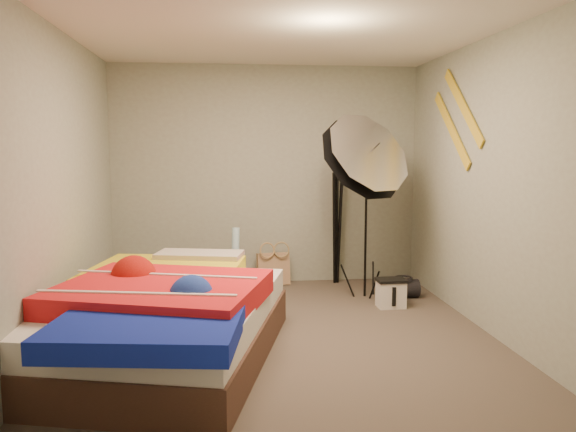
{
  "coord_description": "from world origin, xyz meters",
  "views": [
    {
      "loc": [
        -0.45,
        -4.46,
        1.58
      ],
      "look_at": [
        0.1,
        0.6,
        0.95
      ],
      "focal_mm": 35.0,
      "sensor_mm": 36.0,
      "label": 1
    }
  ],
  "objects": [
    {
      "name": "floor",
      "position": [
        0.0,
        0.0,
        0.0
      ],
      "size": [
        4.0,
        4.0,
        0.0
      ],
      "primitive_type": "plane",
      "color": "#50473B",
      "rests_on": "ground"
    },
    {
      "name": "ceiling",
      "position": [
        0.0,
        0.0,
        2.5
      ],
      "size": [
        4.0,
        4.0,
        0.0
      ],
      "primitive_type": "plane",
      "rotation": [
        3.14,
        0.0,
        0.0
      ],
      "color": "silver",
      "rests_on": "wall_back"
    },
    {
      "name": "wall_back",
      "position": [
        0.0,
        2.0,
        1.25
      ],
      "size": [
        3.5,
        0.0,
        3.5
      ],
      "primitive_type": "plane",
      "rotation": [
        1.57,
        0.0,
        0.0
      ],
      "color": "#9AA291",
      "rests_on": "floor"
    },
    {
      "name": "wall_front",
      "position": [
        0.0,
        -2.0,
        1.25
      ],
      "size": [
        3.5,
        0.0,
        3.5
      ],
      "primitive_type": "plane",
      "rotation": [
        -1.57,
        0.0,
        0.0
      ],
      "color": "#9AA291",
      "rests_on": "floor"
    },
    {
      "name": "wall_left",
      "position": [
        -1.75,
        0.0,
        1.25
      ],
      "size": [
        0.0,
        4.0,
        4.0
      ],
      "primitive_type": "plane",
      "rotation": [
        1.57,
        0.0,
        1.57
      ],
      "color": "#9AA291",
      "rests_on": "floor"
    },
    {
      "name": "wall_right",
      "position": [
        1.75,
        0.0,
        1.25
      ],
      "size": [
        0.0,
        4.0,
        4.0
      ],
      "primitive_type": "plane",
      "rotation": [
        1.57,
        0.0,
        -1.57
      ],
      "color": "#9AA291",
      "rests_on": "floor"
    },
    {
      "name": "tote_bag",
      "position": [
        0.07,
        1.84,
        0.18
      ],
      "size": [
        0.39,
        0.21,
        0.38
      ],
      "primitive_type": "cube",
      "rotation": [
        -0.14,
        0.0,
        0.14
      ],
      "color": "tan",
      "rests_on": "floor"
    },
    {
      "name": "wrapping_roll",
      "position": [
        -0.38,
        1.45,
        0.36
      ],
      "size": [
        0.12,
        0.22,
        0.73
      ],
      "primitive_type": "cylinder",
      "rotation": [
        -0.17,
        0.0,
        -0.18
      ],
      "color": "#6ABBDA",
      "rests_on": "floor"
    },
    {
      "name": "camera_case",
      "position": [
        1.15,
        0.8,
        0.13
      ],
      "size": [
        0.27,
        0.19,
        0.26
      ],
      "primitive_type": "cube",
      "rotation": [
        0.0,
        0.0,
        0.03
      ],
      "color": "silver",
      "rests_on": "floor"
    },
    {
      "name": "duffel_bag",
      "position": [
        1.38,
        1.14,
        0.1
      ],
      "size": [
        0.32,
        0.2,
        0.19
      ],
      "primitive_type": "cylinder",
      "rotation": [
        0.0,
        1.57,
        0.0
      ],
      "color": "black",
      "rests_on": "floor"
    },
    {
      "name": "wall_stripe_upper",
      "position": [
        1.73,
        0.6,
        1.95
      ],
      "size": [
        0.02,
        0.91,
        0.78
      ],
      "primitive_type": "cube",
      "rotation": [
        0.7,
        0.0,
        0.0
      ],
      "color": "gold",
      "rests_on": "wall_right"
    },
    {
      "name": "wall_stripe_lower",
      "position": [
        1.73,
        0.85,
        1.75
      ],
      "size": [
        0.02,
        0.91,
        0.78
      ],
      "primitive_type": "cube",
      "rotation": [
        0.7,
        0.0,
        0.0
      ],
      "color": "gold",
      "rests_on": "wall_right"
    },
    {
      "name": "bed",
      "position": [
        -0.93,
        -0.35,
        0.32
      ],
      "size": [
        2.01,
        2.59,
        0.64
      ],
      "color": "#4D3025",
      "rests_on": "floor"
    },
    {
      "name": "photo_umbrella",
      "position": [
        0.89,
        1.06,
        1.45
      ],
      "size": [
        1.01,
        1.03,
        2.02
      ],
      "color": "black",
      "rests_on": "floor"
    },
    {
      "name": "camera_tripod",
      "position": [
        0.8,
        1.86,
        0.81
      ],
      "size": [
        0.09,
        0.09,
        1.42
      ],
      "color": "black",
      "rests_on": "floor"
    }
  ]
}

